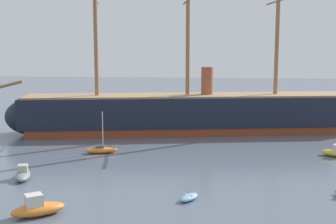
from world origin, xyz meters
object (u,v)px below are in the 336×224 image
at_px(motorboat_mid_left, 23,174).
at_px(tall_ship, 187,113).
at_px(dinghy_near_centre, 189,197).
at_px(sailboat_alongside_bow, 101,150).
at_px(motorboat_distant_centre, 202,122).
at_px(motorboat_foreground_left, 37,208).

bearing_deg(motorboat_mid_left, tall_ship, 60.89).
xyz_separation_m(dinghy_near_centre, sailboat_alongside_bow, (-13.59, 18.39, 0.19)).
bearing_deg(motorboat_distant_centre, motorboat_mid_left, -116.77).
bearing_deg(dinghy_near_centre, motorboat_foreground_left, -157.52).
xyz_separation_m(motorboat_foreground_left, motorboat_distant_centre, (13.09, 48.38, -0.06)).
height_order(motorboat_foreground_left, motorboat_mid_left, motorboat_foreground_left).
bearing_deg(motorboat_mid_left, motorboat_foreground_left, -60.03).
relative_size(tall_ship, motorboat_mid_left, 15.96).
bearing_deg(dinghy_near_centre, tall_ship, 94.05).
bearing_deg(tall_ship, motorboat_distant_centre, 73.11).
bearing_deg(motorboat_mid_left, sailboat_alongside_bow, 67.13).
bearing_deg(sailboat_alongside_bow, dinghy_near_centre, -53.54).
relative_size(tall_ship, dinghy_near_centre, 24.04).
xyz_separation_m(motorboat_foreground_left, motorboat_mid_left, (-6.03, 10.47, -0.13)).
xyz_separation_m(sailboat_alongside_bow, motorboat_distant_centre, (13.49, 24.53, 0.14)).
distance_m(motorboat_foreground_left, dinghy_near_centre, 14.29).
height_order(motorboat_foreground_left, dinghy_near_centre, motorboat_foreground_left).
xyz_separation_m(motorboat_mid_left, sailboat_alongside_bow, (5.64, 13.38, -0.08)).
bearing_deg(motorboat_distant_centre, dinghy_near_centre, -89.86).
bearing_deg(sailboat_alongside_bow, motorboat_distant_centre, 61.20).
relative_size(tall_ship, sailboat_alongside_bow, 11.31).
bearing_deg(dinghy_near_centre, motorboat_distant_centre, 90.14).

